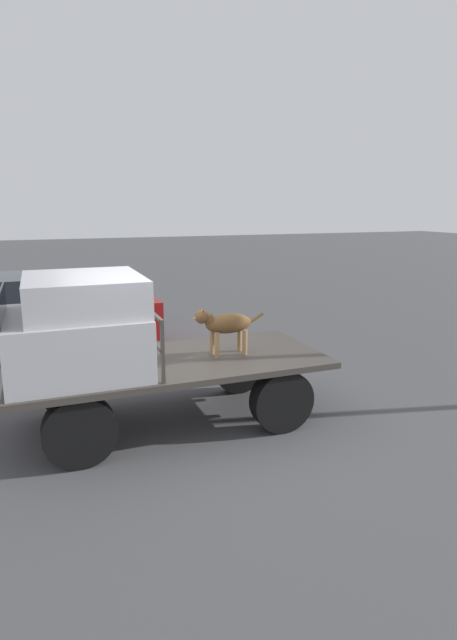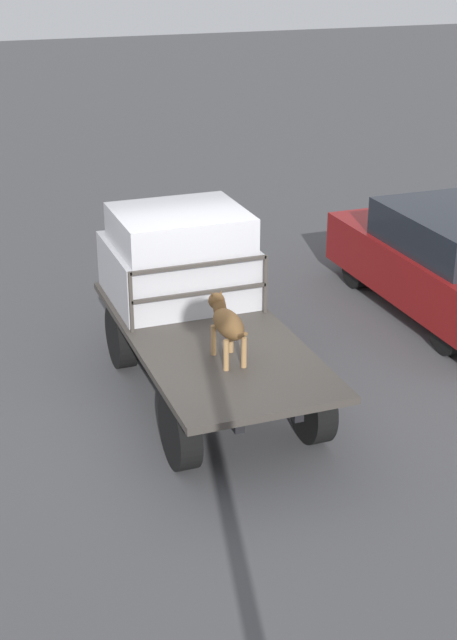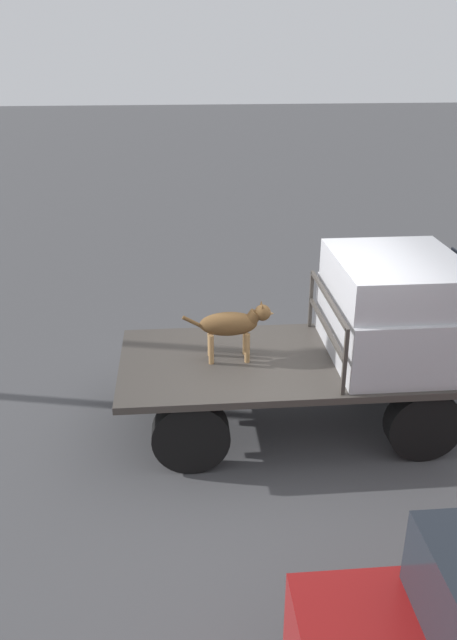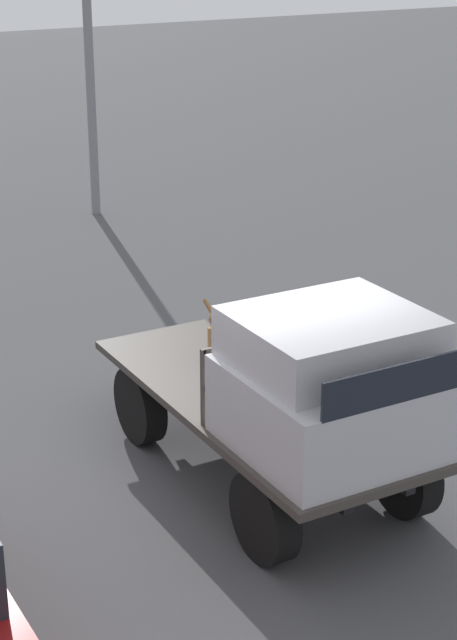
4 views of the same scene
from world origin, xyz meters
TOP-DOWN VIEW (x-y plane):
  - ground_plane at (0.00, 0.00)m, footprint 80.00×80.00m
  - flatbed_truck at (0.00, 0.00)m, footprint 4.05×1.82m
  - truck_cab at (1.14, 0.00)m, footprint 1.60×1.70m
  - truck_headboard at (0.31, 0.00)m, footprint 0.04×1.70m
  - dog at (-0.73, 0.05)m, footprint 1.02×0.27m
  - parked_sedan at (1.34, -4.13)m, footprint 4.17×1.79m

SIDE VIEW (x-z plane):
  - ground_plane at x=0.00m, z-range 0.00..0.00m
  - flatbed_truck at x=0.00m, z-range 0.18..1.07m
  - parked_sedan at x=1.34m, z-range 0.01..1.57m
  - dog at x=-0.73m, z-range 0.97..1.66m
  - truck_headboard at x=0.31m, z-range 1.00..1.75m
  - truck_cab at x=1.14m, z-range 0.85..2.02m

